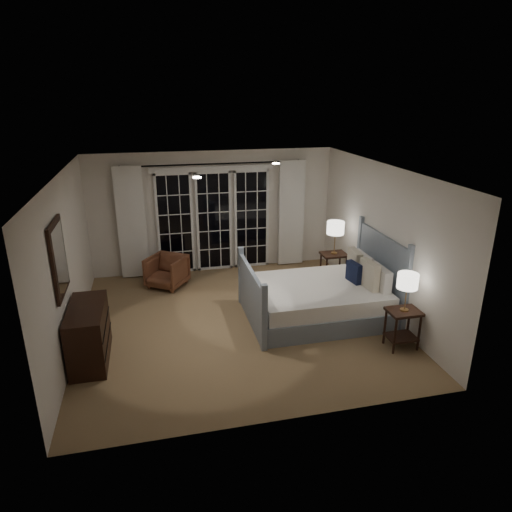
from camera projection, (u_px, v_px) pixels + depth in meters
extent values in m
plane|color=olive|center=(237.00, 321.00, 7.58)|extent=(5.00, 5.00, 0.00)
plane|color=white|center=(235.00, 170.00, 6.73)|extent=(5.00, 5.00, 0.00)
cube|color=silver|center=(67.00, 263.00, 6.62)|extent=(0.02, 5.00, 2.50)
cube|color=silver|center=(381.00, 239.00, 7.69)|extent=(0.02, 5.00, 2.50)
cube|color=silver|center=(213.00, 212.00, 9.44)|extent=(5.00, 0.02, 2.50)
cube|color=silver|center=(280.00, 325.00, 4.86)|extent=(5.00, 0.02, 2.50)
cube|color=black|center=(175.00, 224.00, 9.31)|extent=(0.66, 0.02, 2.02)
cube|color=black|center=(214.00, 222.00, 9.48)|extent=(0.66, 0.02, 2.02)
cube|color=black|center=(251.00, 219.00, 9.66)|extent=(0.66, 0.02, 2.02)
cube|color=white|center=(212.00, 169.00, 9.10)|extent=(2.50, 0.04, 0.10)
cylinder|color=black|center=(213.00, 164.00, 9.01)|extent=(3.50, 0.03, 0.03)
cube|color=silver|center=(132.00, 223.00, 9.01)|extent=(0.55, 0.10, 2.25)
cube|color=silver|center=(291.00, 213.00, 9.72)|extent=(0.55, 0.10, 2.25)
cylinder|color=white|center=(276.00, 163.00, 7.45)|extent=(0.12, 0.12, 0.01)
cylinder|color=white|center=(197.00, 177.00, 6.24)|extent=(0.12, 0.12, 0.01)
cube|color=gray|center=(317.00, 308.00, 7.70)|extent=(2.14, 1.67, 0.31)
cube|color=white|center=(317.00, 292.00, 7.61)|extent=(2.08, 1.61, 0.26)
cube|color=gray|center=(381.00, 273.00, 7.77)|extent=(0.06, 1.67, 1.36)
cube|color=gray|center=(251.00, 297.00, 7.36)|extent=(0.06, 1.67, 0.94)
cube|color=white|center=(379.00, 277.00, 7.41)|extent=(0.14, 0.60, 0.36)
cube|color=white|center=(362.00, 264.00, 7.99)|extent=(0.14, 0.60, 0.36)
cube|color=beige|center=(369.00, 275.00, 7.39)|extent=(0.16, 0.46, 0.45)
cube|color=beige|center=(355.00, 263.00, 7.91)|extent=(0.16, 0.46, 0.45)
cube|color=#131935|center=(354.00, 272.00, 7.64)|extent=(0.15, 0.35, 0.34)
cube|color=black|center=(404.00, 312.00, 6.63)|extent=(0.46, 0.37, 0.04)
cube|color=black|center=(401.00, 337.00, 6.77)|extent=(0.42, 0.33, 0.03)
cylinder|color=black|center=(395.00, 336.00, 6.55)|extent=(0.04, 0.04, 0.57)
cylinder|color=black|center=(419.00, 333.00, 6.64)|extent=(0.04, 0.04, 0.57)
cylinder|color=black|center=(385.00, 326.00, 6.82)|extent=(0.04, 0.04, 0.57)
cylinder|color=black|center=(408.00, 324.00, 6.91)|extent=(0.04, 0.04, 0.57)
cube|color=black|center=(334.00, 254.00, 8.89)|extent=(0.48, 0.39, 0.04)
cube|color=black|center=(333.00, 275.00, 9.03)|extent=(0.44, 0.35, 0.03)
cylinder|color=black|center=(326.00, 273.00, 8.81)|extent=(0.04, 0.04, 0.60)
cylinder|color=black|center=(346.00, 271.00, 8.89)|extent=(0.04, 0.04, 0.60)
cylinder|color=black|center=(321.00, 267.00, 9.09)|extent=(0.04, 0.04, 0.60)
cylinder|color=black|center=(340.00, 265.00, 9.18)|extent=(0.04, 0.04, 0.60)
cylinder|color=#AC8045|center=(404.00, 310.00, 6.62)|extent=(0.12, 0.12, 0.02)
cylinder|color=#AC8045|center=(406.00, 299.00, 6.56)|extent=(0.02, 0.02, 0.34)
cylinder|color=white|center=(408.00, 281.00, 6.46)|extent=(0.30, 0.30, 0.22)
cylinder|color=#AC8045|center=(334.00, 253.00, 8.88)|extent=(0.12, 0.12, 0.02)
cylinder|color=#AC8045|center=(335.00, 243.00, 8.81)|extent=(0.02, 0.02, 0.38)
cylinder|color=white|center=(336.00, 228.00, 8.70)|extent=(0.33, 0.33, 0.24)
imported|color=brown|center=(167.00, 271.00, 8.85)|extent=(0.93, 0.94, 0.62)
cube|color=black|center=(89.00, 334.00, 6.37)|extent=(0.48, 1.15, 0.81)
cube|color=black|center=(108.00, 341.00, 6.47)|extent=(0.01, 1.13, 0.01)
cube|color=black|center=(106.00, 324.00, 6.38)|extent=(0.01, 1.13, 0.01)
cube|color=black|center=(59.00, 259.00, 5.93)|extent=(0.04, 0.85, 1.00)
cube|color=white|center=(61.00, 258.00, 5.94)|extent=(0.01, 0.73, 0.88)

